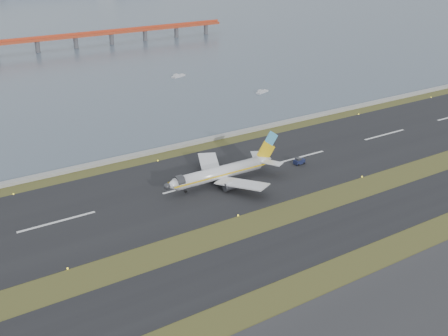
% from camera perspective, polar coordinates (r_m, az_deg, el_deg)
% --- Properties ---
extents(ground, '(1000.00, 1000.00, 0.00)m').
position_cam_1_polar(ground, '(139.68, 3.20, -6.11)').
color(ground, '#364819').
rests_on(ground, ground).
extents(taxiway_strip, '(1000.00, 18.00, 0.10)m').
position_cam_1_polar(taxiway_strip, '(131.55, 6.33, -8.17)').
color(taxiway_strip, black).
rests_on(taxiway_strip, ground).
extents(runway_strip, '(1000.00, 45.00, 0.10)m').
position_cam_1_polar(runway_strip, '(162.05, -3.10, -1.80)').
color(runway_strip, black).
rests_on(runway_strip, ground).
extents(seawall, '(1000.00, 2.50, 1.00)m').
position_cam_1_polar(seawall, '(186.43, -7.80, 1.55)').
color(seawall, gray).
rests_on(seawall, ground).
extents(red_pier, '(260.00, 5.00, 10.20)m').
position_cam_1_polar(red_pier, '(365.01, -18.49, 12.20)').
color(red_pier, '#B33C1E').
rests_on(red_pier, ground).
extents(airliner, '(38.52, 32.89, 12.80)m').
position_cam_1_polar(airliner, '(162.27, -0.10, -0.41)').
color(airliner, silver).
rests_on(airliner, ground).
extents(pushback_tug, '(3.60, 2.26, 2.23)m').
position_cam_1_polar(pushback_tug, '(177.84, 7.63, 0.69)').
color(pushback_tug, '#151B3B').
rests_on(pushback_tug, ground).
extents(workboat_near, '(7.12, 4.09, 1.65)m').
position_cam_1_polar(workboat_near, '(257.95, 3.87, 7.73)').
color(workboat_near, silver).
rests_on(workboat_near, ground).
extents(workboat_far, '(8.05, 4.70, 1.87)m').
position_cam_1_polar(workboat_far, '(287.44, -4.69, 9.30)').
color(workboat_far, silver).
rests_on(workboat_far, ground).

